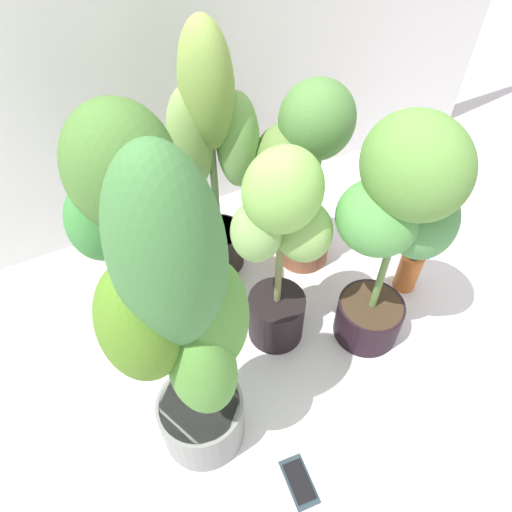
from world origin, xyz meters
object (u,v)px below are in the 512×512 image
Objects in this scene: potted_plant_front_left at (183,333)px; cell_phone at (299,482)px; potted_plant_back_right at (303,164)px; nutrient_bottle at (408,271)px; potted_plant_back_left at (134,209)px; potted_plant_front_right at (398,222)px; potted_plant_center at (281,245)px; potted_plant_back_center at (213,151)px.

potted_plant_front_left is 0.64m from cell_phone.
nutrient_bottle is (0.30, -0.32, -0.38)m from potted_plant_back_right.
potted_plant_front_right is at bearing -31.81° from potted_plant_back_left.
potted_plant_back_right is 0.88× the size of potted_plant_front_right.
cell_phone is 0.85m from nutrient_bottle.
potted_plant_back_left is at bearing 148.19° from potted_plant_front_right.
potted_plant_front_right reaches higher than nutrient_bottle.
potted_plant_front_left is at bearing 132.39° from cell_phone.
potted_plant_back_right reaches higher than cell_phone.
potted_plant_center reaches higher than potted_plant_back_right.
potted_plant_front_right is at bearing 6.33° from potted_plant_front_left.
nutrient_bottle is at bearing 36.83° from cell_phone.
potted_plant_back_center is at bearing 120.02° from potted_plant_front_right.
potted_plant_back_center is 1.11× the size of potted_plant_front_right.
potted_plant_back_center is at bearing 60.71° from potted_plant_front_left.
cell_phone is at bearing -149.76° from nutrient_bottle.
potted_plant_front_left reaches higher than potted_plant_back_right.
potted_plant_center is at bearing -131.55° from potted_plant_back_right.
potted_plant_back_left reaches higher than potted_plant_center.
potted_plant_front_left is at bearing -141.42° from potted_plant_back_right.
potted_plant_front_left is at bearing -169.39° from nutrient_bottle.
potted_plant_back_left is (-0.59, -0.03, 0.07)m from potted_plant_back_right.
potted_plant_front_left reaches higher than potted_plant_front_right.
potted_plant_front_left is at bearing -119.29° from potted_plant_back_center.
potted_plant_front_left is (-0.62, -0.49, 0.09)m from potted_plant_back_right.
potted_plant_front_left reaches higher than potted_plant_back_center.
potted_plant_center is (0.37, 0.22, -0.11)m from potted_plant_front_left.
potted_plant_front_left reaches higher than cell_phone.
potted_plant_center is (0.03, -0.40, -0.09)m from potted_plant_back_center.
nutrient_bottle is at bearing -47.16° from potted_plant_back_right.
potted_plant_back_left is 5.74× the size of cell_phone.
potted_plant_front_right reaches higher than potted_plant_center.
potted_plant_back_left is at bearing -153.76° from potted_plant_back_center.
potted_plant_back_center is 0.31m from potted_plant_back_right.
potted_plant_back_left reaches higher than nutrient_bottle.
potted_plant_back_center is 0.63m from potted_plant_front_right.
potted_plant_back_center is 0.85m from nutrient_bottle.
potted_plant_back_right is 0.98× the size of potted_plant_center.
cell_phone is (-0.16, -0.87, -0.53)m from potted_plant_back_center.
potted_plant_center is at bearing 153.05° from potted_plant_front_right.
potted_plant_front_left is 1.20× the size of potted_plant_front_right.
nutrient_bottle is at bearing 20.82° from potted_plant_front_right.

